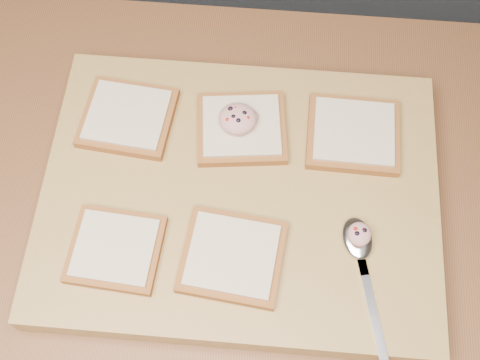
% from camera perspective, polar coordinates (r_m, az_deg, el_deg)
% --- Properties ---
extents(ground, '(4.00, 4.00, 0.00)m').
position_cam_1_polar(ground, '(1.68, 1.83, -16.30)').
color(ground, '#515459').
rests_on(ground, ground).
extents(island_counter, '(2.00, 0.80, 0.90)m').
position_cam_1_polar(island_counter, '(1.24, 2.45, -12.97)').
color(island_counter, slate).
rests_on(island_counter, ground).
extents(cutting_board, '(0.52, 0.40, 0.04)m').
position_cam_1_polar(cutting_board, '(0.81, 0.00, -1.49)').
color(cutting_board, tan).
rests_on(cutting_board, island_counter).
extents(bread_far_left, '(0.13, 0.12, 0.02)m').
position_cam_1_polar(bread_far_left, '(0.85, -10.60, 5.87)').
color(bread_far_left, '#955B26').
rests_on(bread_far_left, cutting_board).
extents(bread_far_center, '(0.13, 0.12, 0.02)m').
position_cam_1_polar(bread_far_center, '(0.83, 0.14, 4.96)').
color(bread_far_center, '#955B26').
rests_on(bread_far_center, cutting_board).
extents(bread_far_right, '(0.13, 0.12, 0.02)m').
position_cam_1_polar(bread_far_right, '(0.83, 10.70, 4.33)').
color(bread_far_right, '#955B26').
rests_on(bread_far_right, cutting_board).
extents(bread_near_left, '(0.12, 0.11, 0.02)m').
position_cam_1_polar(bread_near_left, '(0.77, -11.73, -6.43)').
color(bread_near_left, '#955B26').
rests_on(bread_near_left, cutting_board).
extents(bread_near_center, '(0.13, 0.12, 0.02)m').
position_cam_1_polar(bread_near_center, '(0.75, -0.74, -7.26)').
color(bread_near_center, '#955B26').
rests_on(bread_near_center, cutting_board).
extents(tuna_salad_dollop, '(0.05, 0.05, 0.02)m').
position_cam_1_polar(tuna_salad_dollop, '(0.81, -0.23, 5.86)').
color(tuna_salad_dollop, '#D38D87').
rests_on(tuna_salad_dollop, bread_far_center).
extents(spoon, '(0.06, 0.19, 0.01)m').
position_cam_1_polar(spoon, '(0.77, 11.28, -6.42)').
color(spoon, silver).
rests_on(spoon, cutting_board).
extents(spoon_salad, '(0.03, 0.03, 0.02)m').
position_cam_1_polar(spoon_salad, '(0.76, 11.26, -5.05)').
color(spoon_salad, '#D38D87').
rests_on(spoon_salad, spoon).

